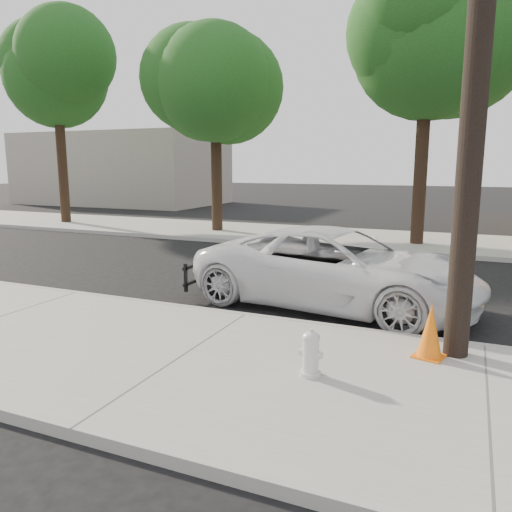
{
  "coord_description": "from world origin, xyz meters",
  "views": [
    {
      "loc": [
        3.66,
        -10.11,
        2.86
      ],
      "look_at": [
        -0.32,
        -0.89,
        1.0
      ],
      "focal_mm": 35.0,
      "sensor_mm": 36.0,
      "label": 1
    }
  ],
  "objects_px": {
    "fire_hydrant": "(311,354)",
    "traffic_cone": "(430,332)",
    "utility_pole": "(481,18)",
    "police_cruiser": "(336,268)"
  },
  "relations": [
    {
      "from": "police_cruiser",
      "to": "traffic_cone",
      "type": "height_order",
      "value": "police_cruiser"
    },
    {
      "from": "utility_pole",
      "to": "traffic_cone",
      "type": "xyz_separation_m",
      "value": [
        -0.34,
        -0.26,
        -4.17
      ]
    },
    {
      "from": "fire_hydrant",
      "to": "traffic_cone",
      "type": "bearing_deg",
      "value": 48.06
    },
    {
      "from": "police_cruiser",
      "to": "fire_hydrant",
      "type": "height_order",
      "value": "police_cruiser"
    },
    {
      "from": "police_cruiser",
      "to": "fire_hydrant",
      "type": "distance_m",
      "value": 3.85
    },
    {
      "from": "utility_pole",
      "to": "police_cruiser",
      "type": "distance_m",
      "value": 5.08
    },
    {
      "from": "police_cruiser",
      "to": "traffic_cone",
      "type": "relative_size",
      "value": 7.36
    },
    {
      "from": "fire_hydrant",
      "to": "traffic_cone",
      "type": "distance_m",
      "value": 1.87
    },
    {
      "from": "traffic_cone",
      "to": "fire_hydrant",
      "type": "bearing_deg",
      "value": -137.18
    },
    {
      "from": "utility_pole",
      "to": "fire_hydrant",
      "type": "relative_size",
      "value": 15.17
    }
  ]
}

